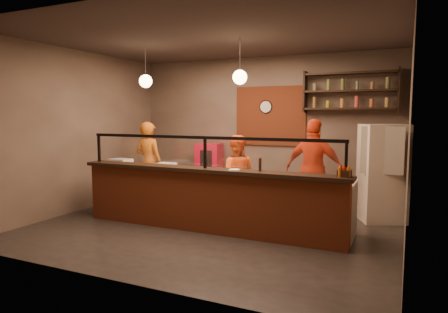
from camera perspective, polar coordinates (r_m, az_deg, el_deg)
The scene contains 29 objects.
floor at distance 7.01m, azimuth -1.52°, elevation -9.99°, with size 6.00×6.00×0.00m, color black.
ceiling at distance 6.85m, azimuth -1.60°, elevation 16.68°, with size 6.00×6.00×0.00m, color #3B312D.
wall_back at distance 9.05m, azimuth 5.47°, elevation 3.89°, with size 6.00×6.00×0.00m, color #6B5D4E.
wall_left at distance 8.50m, azimuth -20.04°, elevation 3.42°, with size 5.00×5.00×0.00m, color #6B5D4E.
wall_right at distance 6.05m, azimuth 24.88°, elevation 2.31°, with size 5.00×5.00×0.00m, color #6B5D4E.
wall_front at distance 4.64m, azimuth -15.34°, elevation 1.70°, with size 6.00×6.00×0.00m, color #6B5D4E.
brick_patch at distance 8.95m, azimuth 6.64°, elevation 5.78°, with size 1.60×0.04×1.30m, color #944020.
service_counter at distance 6.62m, azimuth -2.68°, elevation -6.47°, with size 4.60×0.25×1.00m, color #944020.
counter_ledge at distance 6.53m, azimuth -2.71°, elevation -1.93°, with size 4.70×0.37×0.06m, color black.
worktop_cabinet at distance 7.08m, azimuth -0.81°, elevation -6.28°, with size 4.60×0.75×0.85m, color gray.
worktop at distance 6.99m, azimuth -0.81°, elevation -2.67°, with size 4.60×0.75×0.05m, color beige.
sneeze_guard at distance 6.49m, azimuth -2.72°, elevation 1.05°, with size 4.50×0.05×0.52m.
wall_shelving at distance 8.44m, azimuth 17.53°, elevation 8.92°, with size 1.84×0.28×0.85m.
wall_clock at distance 8.97m, azimuth 6.02°, elevation 7.06°, with size 0.30×0.30×0.04m, color black.
pendant_left at distance 7.70m, azimuth -11.13°, elevation 10.53°, with size 0.24×0.24×0.77m.
pendant_right at distance 6.78m, azimuth 2.28°, elevation 11.27°, with size 0.24×0.24×0.77m.
cook_left at distance 8.73m, azimuth -10.68°, elevation -0.94°, with size 0.65×0.43×1.78m, color #C36112.
cook_mid at distance 7.57m, azimuth 1.70°, elevation -2.77°, with size 0.75×0.59×1.55m, color #E65515.
cook_right at distance 7.60m, azimuth 12.74°, elevation -1.72°, with size 1.09×0.45×1.86m, color red.
fridge at distance 7.76m, azimuth 21.67°, elevation -2.21°, with size 0.73×0.68×1.76m, color beige.
red_cooler at distance 9.27m, azimuth -2.15°, elevation -2.03°, with size 0.54×0.50×1.27m, color red.
pizza_dough at distance 7.08m, azimuth -0.23°, elevation -2.30°, with size 0.57×0.57×0.01m, color #EDE4C9.
prep_tub_a at distance 8.10m, azimuth -14.80°, elevation -0.91°, with size 0.33×0.26×0.17m, color silver.
prep_tub_b at distance 8.05m, azimuth -14.32°, elevation -0.93°, with size 0.34×0.27×0.17m, color silver.
prep_tub_c at distance 7.34m, azimuth -8.25°, elevation -1.51°, with size 0.31×0.25×0.16m, color silver.
rolling_pin at distance 7.91m, azimuth -11.19°, elevation -1.37°, with size 0.06×0.06×0.35m, color gold.
condiment_caddy at distance 5.86m, azimuth 16.83°, elevation -2.33°, with size 0.17×0.13×0.10m, color black.
pepper_mill at distance 6.20m, azimuth 5.17°, elevation -1.15°, with size 0.04×0.04×0.20m, color black.
small_plate at distance 6.30m, azimuth 1.49°, elevation -1.89°, with size 0.18×0.18×0.01m, color silver.
Camera 1 is at (2.97, -6.04, 1.93)m, focal length 32.00 mm.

